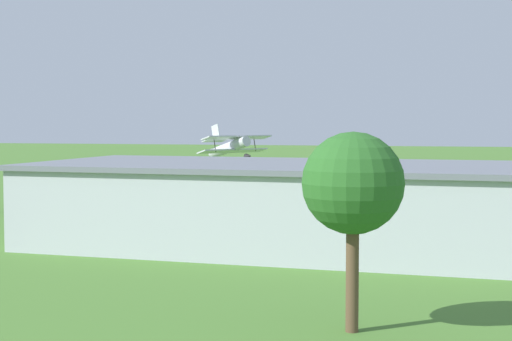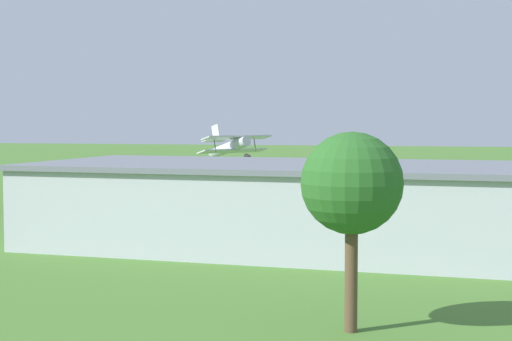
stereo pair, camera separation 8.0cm
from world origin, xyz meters
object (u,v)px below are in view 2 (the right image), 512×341
Objects in this scene: car_red at (79,205)px; hangar at (273,204)px; tree_behind_hangar_right at (352,185)px; biplane at (231,147)px; person_at_fence_line at (461,212)px; car_grey at (141,208)px; car_blue at (27,202)px; person_near_hangar_door at (483,219)px.

hangar is at bearing 147.71° from car_red.
car_red is 46.23m from tree_behind_hangar_right.
tree_behind_hangar_right is at bearing 111.11° from hangar.
person_at_fence_line is (-22.38, 5.93, -5.28)m from biplane.
tree_behind_hangar_right is at bearing 111.93° from biplane.
car_grey is 3.05× the size of person_at_fence_line.
car_red reaches higher than car_grey.
biplane reaches higher than hangar.
biplane is 23.75m from person_at_fence_line.
biplane reaches higher than tree_behind_hangar_right.
hangar is at bearing 151.32° from car_blue.
hangar is 21.85× the size of person_at_fence_line.
tree_behind_hangar_right reaches higher than car_grey.
car_grey is 28.08m from person_at_fence_line.
car_red is at bearing -1.97° from person_near_hangar_door.
tree_behind_hangar_right reaches higher than hangar.
biplane is 0.93× the size of tree_behind_hangar_right.
person_near_hangar_door is (-35.89, 1.23, -0.09)m from car_red.
car_grey is (15.08, -12.82, -2.04)m from hangar.
car_blue is at bearing -28.68° from hangar.
person_near_hangar_door is (-24.04, 10.92, -5.26)m from biplane.
car_red is at bearing 39.25° from biplane.
car_blue is at bearing -3.83° from person_near_hangar_door.
car_blue is at bearing -45.36° from tree_behind_hangar_right.
car_red is 35.91m from person_near_hangar_door.
person_near_hangar_door is (-29.36, 0.40, -0.05)m from car_grey.
biplane reaches higher than person_near_hangar_door.
biplane is at bearing -68.07° from tree_behind_hangar_right.
person_near_hangar_door is at bearing 176.17° from car_blue.
person_at_fence_line is at bearing 165.16° from biplane.
car_red is (21.60, -13.65, -2.00)m from hangar.
biplane is 20.51m from car_blue.
hangar is 4.10× the size of tree_behind_hangar_right.
person_near_hangar_door is at bearing 108.36° from person_at_fence_line.
hangar is at bearing -68.89° from tree_behind_hangar_right.
car_grey reaches higher than person_at_fence_line.
car_red is 1.07× the size of car_blue.
biplane reaches higher than car_blue.
car_blue is 51.61m from tree_behind_hangar_right.
biplane reaches higher than person_at_fence_line.
hangar is 7.42× the size of car_blue.
tree_behind_hangar_right reaches higher than person_near_hangar_door.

